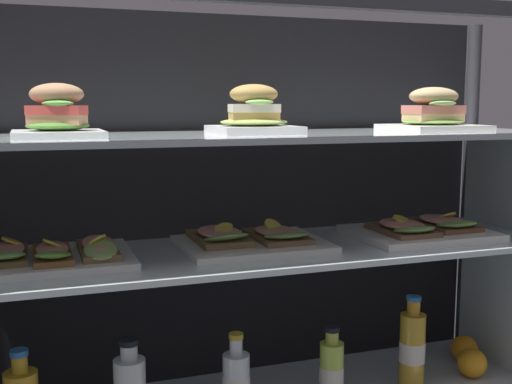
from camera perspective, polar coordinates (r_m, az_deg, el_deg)
The scene contains 16 objects.
case_frame at distance 1.61m, azimuth -1.35°, elevation -0.13°, with size 1.54×0.45×0.99m.
riser_lower_tier at distance 1.58m, azimuth 0.00°, elevation -12.16°, with size 1.46×0.37×0.38m.
shelf_lower_glass at distance 1.53m, azimuth 0.00°, elevation -5.29°, with size 1.48×0.39×0.01m, color silver.
riser_upper_tier at distance 1.50m, azimuth 0.00°, elevation -0.26°, with size 1.46×0.37×0.26m.
shelf_upper_glass at distance 1.49m, azimuth 0.00°, elevation 4.90°, with size 1.48×0.39×0.01m, color silver.
plated_roll_sandwich_far_left at distance 1.38m, azimuth -17.08°, elevation 6.28°, with size 0.18×0.18×0.11m.
plated_roll_sandwich_near_left_corner at distance 1.50m, azimuth -0.26°, elevation 6.74°, with size 0.19×0.19×0.11m.
plated_roll_sandwich_right_of_center at distance 1.65m, azimuth 15.35°, elevation 6.51°, with size 0.21×0.21×0.11m.
open_sandwich_tray_far_left at distance 1.45m, azimuth -17.39°, elevation -5.29°, with size 0.34×0.27×0.06m.
open_sandwich_tray_far_right at distance 1.54m, azimuth -0.60°, elevation -4.18°, with size 0.34×0.27×0.06m.
open_sandwich_tray_mid_right at distance 1.71m, azimuth 14.43°, elevation -3.21°, with size 0.34×0.27×0.06m.
juice_bottle_front_middle at distance 1.59m, azimuth -1.75°, elevation -16.38°, with size 0.07×0.07×0.20m.
juice_bottle_front_right_end at distance 1.68m, azimuth 6.67°, elevation -15.20°, with size 0.06×0.06×0.18m.
juice_bottle_back_left at distance 1.77m, azimuth 13.59°, elevation -13.19°, with size 0.07×0.07×0.24m.
orange_fruit_beside_bottles at distance 1.88m, azimuth 18.49°, elevation -14.08°, with size 0.08×0.08×0.08m, color orange.
orange_fruit_near_left_post at distance 1.98m, azimuth 17.88°, elevation -12.99°, with size 0.07×0.07×0.07m, color orange.
Camera 1 is at (-0.50, -1.40, 0.77)m, focal length 45.42 mm.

